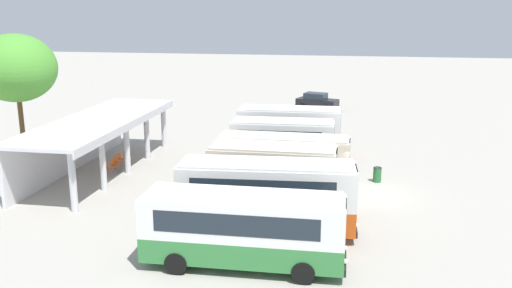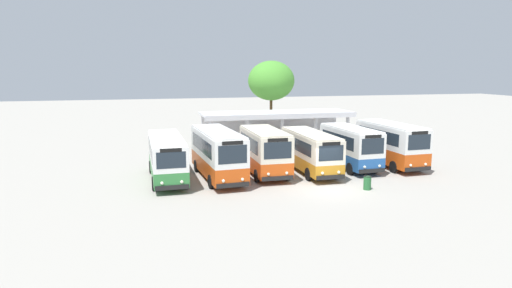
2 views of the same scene
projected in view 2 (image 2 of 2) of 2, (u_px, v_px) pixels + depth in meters
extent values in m
plane|color=#A39E93|center=(328.00, 189.00, 28.30)|extent=(180.00, 180.00, 0.00)
cylinder|color=black|center=(186.00, 181.00, 28.54)|extent=(0.23, 0.90, 0.90)
cylinder|color=black|center=(154.00, 184.00, 28.01)|extent=(0.23, 0.90, 0.90)
cylinder|color=black|center=(179.00, 165.00, 33.24)|extent=(0.23, 0.90, 0.90)
cylinder|color=black|center=(151.00, 167.00, 32.71)|extent=(0.23, 0.90, 0.90)
cube|color=#337F3D|center=(167.00, 168.00, 30.55)|extent=(2.27, 8.00, 0.99)
cube|color=white|center=(167.00, 149.00, 30.34)|extent=(2.27, 8.00, 1.55)
cube|color=white|center=(166.00, 137.00, 30.20)|extent=(2.20, 7.76, 0.12)
cube|color=black|center=(172.00, 187.00, 26.80)|extent=(2.05, 0.13, 0.28)
cube|color=#1E2833|center=(171.00, 160.00, 26.56)|extent=(1.77, 0.08, 1.01)
cube|color=black|center=(171.00, 150.00, 26.45)|extent=(1.29, 0.07, 0.24)
cube|color=#1E2833|center=(182.00, 148.00, 30.70)|extent=(0.14, 6.38, 0.85)
cube|color=#1E2833|center=(150.00, 149.00, 30.15)|extent=(0.14, 6.38, 0.85)
sphere|color=#EAEACC|center=(182.00, 182.00, 26.91)|extent=(0.20, 0.20, 0.20)
sphere|color=#EAEACC|center=(162.00, 183.00, 26.60)|extent=(0.20, 0.20, 0.20)
cylinder|color=black|center=(242.00, 179.00, 29.13)|extent=(0.28, 0.91, 0.90)
cylinder|color=black|center=(211.00, 182.00, 28.47)|extent=(0.28, 0.91, 0.90)
cylinder|color=black|center=(224.00, 164.00, 33.75)|extent=(0.28, 0.91, 0.90)
cylinder|color=black|center=(196.00, 166.00, 33.08)|extent=(0.28, 0.91, 0.90)
cube|color=#D14C14|center=(218.00, 165.00, 31.02)|extent=(2.77, 8.09, 1.13)
cube|color=white|center=(217.00, 145.00, 30.78)|extent=(2.77, 8.09, 1.77)
cube|color=white|center=(217.00, 131.00, 30.62)|extent=(2.69, 7.85, 0.12)
cube|color=black|center=(233.00, 185.00, 27.35)|extent=(2.12, 0.25, 0.28)
cube|color=#1E2833|center=(233.00, 154.00, 27.07)|extent=(1.83, 0.18, 1.15)
cube|color=black|center=(233.00, 143.00, 26.95)|extent=(1.34, 0.14, 0.24)
cube|color=#1E2833|center=(232.00, 143.00, 31.21)|extent=(0.48, 6.35, 0.97)
cube|color=#1E2833|center=(202.00, 145.00, 30.52)|extent=(0.48, 6.35, 0.97)
sphere|color=#EAEACC|center=(243.00, 179.00, 27.50)|extent=(0.20, 0.20, 0.20)
sphere|color=#EAEACC|center=(223.00, 181.00, 27.11)|extent=(0.20, 0.20, 0.20)
cylinder|color=black|center=(288.00, 174.00, 30.53)|extent=(0.22, 0.90, 0.90)
cylinder|color=black|center=(257.00, 176.00, 30.00)|extent=(0.22, 0.90, 0.90)
cylinder|color=black|center=(271.00, 162.00, 34.36)|extent=(0.22, 0.90, 0.90)
cylinder|color=black|center=(244.00, 164.00, 33.83)|extent=(0.22, 0.90, 0.90)
cube|color=#D14C14|center=(265.00, 162.00, 32.10)|extent=(2.32, 6.48, 1.09)
cube|color=beige|center=(265.00, 143.00, 31.86)|extent=(2.32, 6.48, 1.71)
cube|color=beige|center=(265.00, 131.00, 31.71)|extent=(2.25, 6.29, 0.12)
cube|color=black|center=(278.00, 178.00, 29.05)|extent=(2.18, 0.11, 0.28)
cube|color=#1E2833|center=(278.00, 150.00, 28.78)|extent=(1.88, 0.06, 1.11)
cube|color=black|center=(278.00, 140.00, 28.66)|extent=(1.38, 0.06, 0.24)
cube|color=#1E2833|center=(279.00, 142.00, 32.22)|extent=(0.06, 5.18, 0.94)
cube|color=#1E2833|center=(249.00, 143.00, 31.67)|extent=(0.06, 5.18, 0.94)
sphere|color=#EAEACC|center=(287.00, 173.00, 29.16)|extent=(0.20, 0.20, 0.20)
sphere|color=#EAEACC|center=(268.00, 174.00, 28.85)|extent=(0.20, 0.20, 0.20)
cylinder|color=black|center=(335.00, 173.00, 30.96)|extent=(0.22, 0.90, 0.90)
cylinder|color=black|center=(308.00, 174.00, 30.46)|extent=(0.22, 0.90, 0.90)
cylinder|color=black|center=(311.00, 159.00, 35.40)|extent=(0.22, 0.90, 0.90)
cylinder|color=black|center=(287.00, 161.00, 34.91)|extent=(0.22, 0.90, 0.90)
cube|color=orange|center=(310.00, 161.00, 32.87)|extent=(2.13, 7.51, 0.92)
cube|color=beige|center=(310.00, 145.00, 32.66)|extent=(2.13, 7.51, 1.59)
cube|color=beige|center=(311.00, 133.00, 32.51)|extent=(2.07, 7.28, 0.12)
cube|color=black|center=(331.00, 177.00, 29.31)|extent=(2.01, 0.10, 0.28)
cube|color=#1E2833|center=(331.00, 153.00, 29.08)|extent=(1.74, 0.05, 1.03)
cube|color=black|center=(331.00, 144.00, 28.97)|extent=(1.27, 0.05, 0.24)
cube|color=#1E2833|center=(323.00, 143.00, 33.00)|extent=(0.05, 6.00, 0.87)
cube|color=#1E2833|center=(296.00, 144.00, 32.49)|extent=(0.05, 6.00, 0.87)
sphere|color=#EAEACC|center=(339.00, 172.00, 29.41)|extent=(0.20, 0.20, 0.20)
sphere|color=#EAEACC|center=(322.00, 173.00, 29.12)|extent=(0.20, 0.20, 0.20)
cylinder|color=black|center=(375.00, 167.00, 32.65)|extent=(0.25, 0.91, 0.90)
cylinder|color=black|center=(350.00, 169.00, 32.07)|extent=(0.25, 0.91, 0.90)
cylinder|color=black|center=(349.00, 157.00, 36.44)|extent=(0.25, 0.91, 0.90)
cylinder|color=black|center=(326.00, 158.00, 35.87)|extent=(0.25, 0.91, 0.90)
cube|color=#23569E|center=(350.00, 157.00, 34.18)|extent=(2.37, 6.54, 0.98)
cube|color=white|center=(350.00, 140.00, 33.96)|extent=(2.37, 6.54, 1.72)
cube|color=white|center=(351.00, 128.00, 33.80)|extent=(2.30, 6.35, 0.12)
cube|color=black|center=(372.00, 171.00, 31.16)|extent=(2.04, 0.17, 0.28)
cube|color=#1E2833|center=(373.00, 146.00, 30.90)|extent=(1.76, 0.11, 1.12)
cube|color=black|center=(373.00, 137.00, 30.79)|extent=(1.29, 0.10, 0.24)
cube|color=#1E2833|center=(362.00, 138.00, 34.34)|extent=(0.22, 5.18, 0.94)
cube|color=#1E2833|center=(337.00, 140.00, 33.75)|extent=(0.22, 5.18, 0.94)
sphere|color=#EAEACC|center=(379.00, 166.00, 31.28)|extent=(0.20, 0.20, 0.20)
sphere|color=#EAEACC|center=(365.00, 167.00, 30.95)|extent=(0.20, 0.20, 0.20)
cylinder|color=black|center=(419.00, 165.00, 33.32)|extent=(0.25, 0.91, 0.90)
cylinder|color=black|center=(394.00, 167.00, 32.72)|extent=(0.25, 0.91, 0.90)
cylinder|color=black|center=(386.00, 154.00, 37.46)|extent=(0.25, 0.91, 0.90)
cylinder|color=black|center=(363.00, 156.00, 36.86)|extent=(0.25, 0.91, 0.90)
cube|color=#D14C14|center=(390.00, 154.00, 35.00)|extent=(2.50, 7.13, 1.20)
cube|color=white|center=(391.00, 136.00, 34.76)|extent=(2.50, 7.13, 1.68)
cube|color=white|center=(392.00, 124.00, 34.60)|extent=(2.42, 6.91, 0.12)
cube|color=black|center=(418.00, 169.00, 31.71)|extent=(2.15, 0.17, 0.28)
cube|color=#1E2833|center=(419.00, 142.00, 31.43)|extent=(1.85, 0.11, 1.09)
cube|color=black|center=(420.00, 133.00, 31.31)|extent=(1.36, 0.10, 0.24)
cube|color=#1E2833|center=(403.00, 134.00, 35.15)|extent=(0.23, 5.64, 0.92)
cube|color=#1E2833|center=(378.00, 136.00, 34.53)|extent=(0.23, 5.64, 0.92)
sphere|color=#EAEACC|center=(426.00, 164.00, 31.84)|extent=(0.20, 0.20, 0.20)
sphere|color=#EAEACC|center=(411.00, 165.00, 31.50)|extent=(0.20, 0.20, 0.20)
cylinder|color=silver|center=(211.00, 135.00, 40.78)|extent=(0.36, 0.36, 3.20)
cylinder|color=silver|center=(247.00, 133.00, 41.63)|extent=(0.36, 0.36, 3.20)
cylinder|color=silver|center=(282.00, 132.00, 42.47)|extent=(0.36, 0.36, 3.20)
cylinder|color=silver|center=(315.00, 131.00, 43.31)|extent=(0.36, 0.36, 3.20)
cylinder|color=silver|center=(347.00, 130.00, 44.16)|extent=(0.36, 0.36, 3.20)
cube|color=silver|center=(271.00, 127.00, 46.01)|extent=(14.50, 0.20, 3.20)
cube|color=silver|center=(277.00, 113.00, 43.86)|extent=(15.00, 4.61, 0.20)
cube|color=silver|center=(284.00, 118.00, 41.75)|extent=(15.00, 0.10, 0.28)
cylinder|color=slate|center=(274.00, 145.00, 43.26)|extent=(0.03, 0.03, 0.44)
cylinder|color=slate|center=(270.00, 146.00, 43.16)|extent=(0.03, 0.03, 0.44)
cylinder|color=slate|center=(272.00, 145.00, 43.59)|extent=(0.03, 0.03, 0.44)
cylinder|color=slate|center=(269.00, 145.00, 43.49)|extent=(0.03, 0.03, 0.44)
cube|color=#D85919|center=(271.00, 143.00, 43.34)|extent=(0.46, 0.46, 0.04)
cube|color=#D85919|center=(271.00, 140.00, 43.49)|extent=(0.44, 0.06, 0.40)
cylinder|color=slate|center=(281.00, 145.00, 43.32)|extent=(0.03, 0.03, 0.44)
cylinder|color=slate|center=(277.00, 145.00, 43.22)|extent=(0.03, 0.03, 0.44)
cylinder|color=slate|center=(280.00, 145.00, 43.65)|extent=(0.03, 0.03, 0.44)
cylinder|color=slate|center=(276.00, 145.00, 43.55)|extent=(0.03, 0.03, 0.44)
cube|color=#D85919|center=(279.00, 143.00, 43.39)|extent=(0.46, 0.46, 0.04)
cube|color=#D85919|center=(278.00, 140.00, 43.55)|extent=(0.44, 0.06, 0.40)
cylinder|color=slate|center=(287.00, 145.00, 43.59)|extent=(0.03, 0.03, 0.44)
cylinder|color=slate|center=(284.00, 145.00, 43.49)|extent=(0.03, 0.03, 0.44)
cylinder|color=slate|center=(286.00, 144.00, 43.92)|extent=(0.03, 0.03, 0.44)
cylinder|color=slate|center=(283.00, 144.00, 43.82)|extent=(0.03, 0.03, 0.44)
cube|color=#D85919|center=(285.00, 142.00, 43.67)|extent=(0.46, 0.46, 0.04)
cube|color=#D85919|center=(284.00, 140.00, 43.82)|extent=(0.44, 0.06, 0.40)
cylinder|color=slate|center=(294.00, 144.00, 43.82)|extent=(0.03, 0.03, 0.44)
cylinder|color=slate|center=(291.00, 145.00, 43.72)|extent=(0.03, 0.03, 0.44)
cylinder|color=slate|center=(293.00, 144.00, 44.15)|extent=(0.03, 0.03, 0.44)
cylinder|color=slate|center=(289.00, 144.00, 44.05)|extent=(0.03, 0.03, 0.44)
cube|color=#D85919|center=(292.00, 142.00, 43.89)|extent=(0.46, 0.46, 0.04)
cube|color=#D85919|center=(291.00, 139.00, 44.05)|extent=(0.44, 0.06, 0.40)
cylinder|color=slate|center=(301.00, 144.00, 43.89)|extent=(0.03, 0.03, 0.44)
cylinder|color=slate|center=(298.00, 144.00, 43.79)|extent=(0.03, 0.03, 0.44)
cylinder|color=slate|center=(300.00, 144.00, 44.23)|extent=(0.03, 0.03, 0.44)
cylinder|color=slate|center=(297.00, 144.00, 44.13)|extent=(0.03, 0.03, 0.44)
cube|color=#D85919|center=(299.00, 142.00, 43.97)|extent=(0.46, 0.46, 0.04)
cube|color=#D85919|center=(298.00, 139.00, 44.12)|extent=(0.44, 0.06, 0.40)
cylinder|color=brown|center=(271.00, 117.00, 50.13)|extent=(0.32, 0.32, 4.35)
ellipsoid|color=#4C9933|center=(271.00, 81.00, 49.44)|extent=(5.19, 5.19, 4.41)
cylinder|color=#266633|center=(367.00, 183.00, 28.20)|extent=(0.48, 0.48, 0.85)
torus|color=black|center=(368.00, 176.00, 28.13)|extent=(0.49, 0.49, 0.06)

